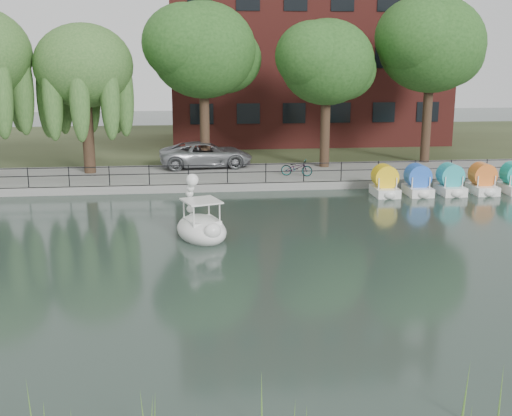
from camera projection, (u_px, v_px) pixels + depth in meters
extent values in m
plane|color=#3B4F45|center=(254.00, 277.00, 20.51)|extent=(120.00, 120.00, 0.00)
cube|color=gray|center=(224.00, 177.00, 35.92)|extent=(40.00, 6.00, 0.40)
cube|color=gray|center=(228.00, 188.00, 33.07)|extent=(40.00, 0.25, 0.40)
cube|color=#47512D|center=(214.00, 143.00, 49.45)|extent=(60.00, 22.00, 0.36)
cylinder|color=black|center=(227.00, 165.00, 32.99)|extent=(32.00, 0.04, 0.04)
cylinder|color=black|center=(227.00, 173.00, 33.08)|extent=(32.00, 0.04, 0.04)
cylinder|color=black|center=(227.00, 173.00, 33.10)|extent=(0.05, 0.05, 1.00)
cube|color=#4C1E16|center=(305.00, 19.00, 47.98)|extent=(20.00, 10.00, 18.00)
cylinder|color=#473323|center=(88.00, 139.00, 35.61)|extent=(0.60, 0.60, 3.80)
ellipsoid|color=#59843C|center=(84.00, 66.00, 34.66)|extent=(5.32, 5.32, 4.52)
cylinder|color=#473323|center=(205.00, 129.00, 37.17)|extent=(0.60, 0.60, 4.50)
ellipsoid|color=#3B6E2A|center=(203.00, 50.00, 36.11)|extent=(6.00, 6.00, 5.10)
cylinder|color=#473323|center=(325.00, 132.00, 37.46)|extent=(0.60, 0.60, 4.05)
ellipsoid|color=#3B6E2A|center=(327.00, 62.00, 36.50)|extent=(5.40, 5.40, 4.59)
cylinder|color=#473323|center=(427.00, 124.00, 39.01)|extent=(0.60, 0.60, 4.72)
ellipsoid|color=#3B6E2A|center=(432.00, 44.00, 37.90)|extent=(6.30, 6.30, 5.36)
imported|color=gray|center=(206.00, 153.00, 37.56)|extent=(3.41, 6.44, 1.73)
imported|color=gray|center=(297.00, 167.00, 35.00)|extent=(1.09, 1.82, 1.00)
ellipsoid|color=white|center=(201.00, 230.00, 24.78)|extent=(2.58, 3.22, 0.62)
cube|color=white|center=(202.00, 223.00, 24.61)|extent=(1.48, 1.55, 0.31)
cube|color=white|center=(201.00, 201.00, 24.45)|extent=(1.68, 1.74, 0.06)
ellipsoid|color=white|center=(213.00, 231.00, 23.67)|extent=(0.78, 0.69, 0.58)
sphere|color=white|center=(192.00, 180.00, 25.17)|extent=(0.50, 0.50, 0.50)
cone|color=black|center=(189.00, 179.00, 25.47)|extent=(0.28, 0.32, 0.21)
cylinder|color=yellow|center=(191.00, 180.00, 25.34)|extent=(0.29, 0.19, 0.27)
cube|color=white|center=(385.00, 191.00, 32.10)|extent=(1.15, 1.70, 0.44)
cylinder|color=yellow|center=(385.00, 177.00, 32.02)|extent=(0.90, 1.20, 0.90)
cube|color=white|center=(418.00, 190.00, 32.27)|extent=(1.15, 1.70, 0.44)
cylinder|color=blue|center=(418.00, 176.00, 32.20)|extent=(0.90, 1.20, 0.90)
cube|color=white|center=(450.00, 190.00, 32.45)|extent=(1.15, 1.70, 0.44)
cylinder|color=teal|center=(450.00, 175.00, 32.37)|extent=(0.90, 1.20, 0.90)
cube|color=white|center=(482.00, 189.00, 32.62)|extent=(1.15, 1.70, 0.44)
cylinder|color=orange|center=(483.00, 175.00, 32.55)|extent=(0.90, 1.20, 0.90)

